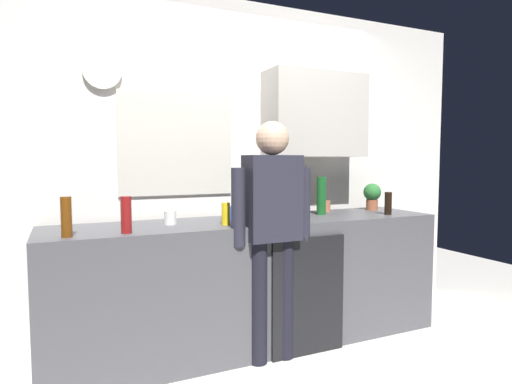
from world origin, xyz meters
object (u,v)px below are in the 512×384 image
Objects in this scene: dish_soap at (226,213)px; person_at_sink at (272,221)px; bottle_green_wine at (321,196)px; bottle_dark_sauce at (388,203)px; bottle_amber_beer at (66,217)px; bottle_red_vinegar at (126,215)px; cup_white_mug at (170,218)px; cup_terracotta_mug at (326,206)px; bottle_clear_soda at (260,204)px; potted_plant at (372,195)px; coffee_maker at (259,196)px; mixing_bowl at (288,213)px; cup_blue_mug at (231,213)px.

dish_soap is 0.31m from person_at_sink.
bottle_green_wine reaches higher than bottle_dark_sauce.
person_at_sink is (1.24, -0.10, -0.08)m from bottle_amber_beer.
cup_white_mug is at bearing 35.89° from bottle_red_vinegar.
bottle_red_vinegar is at bearing -166.32° from cup_terracotta_mug.
bottle_clear_soda is at bearing -25.70° from cup_white_mug.
bottle_clear_soda is at bearing -163.05° from potted_plant.
coffee_maker is 0.32m from mixing_bowl.
bottle_amber_beer is at bearing -179.11° from bottle_dark_sauce.
cup_terracotta_mug is 1.07m from dish_soap.
bottle_clear_soda is at bearing -147.40° from mixing_bowl.
mixing_bowl is (0.33, 0.21, -0.10)m from bottle_clear_soda.
person_at_sink is (0.15, -0.37, -0.02)m from cup_blue_mug.
person_at_sink reaches higher than cup_white_mug.
bottle_amber_beer is 1.13m from cup_blue_mug.
cup_white_mug is at bearing -163.14° from coffee_maker.
bottle_green_wine is 0.72m from person_at_sink.
bottle_green_wine is at bearing 154.99° from bottle_dark_sauce.
bottle_red_vinegar is 0.32m from bottle_amber_beer.
bottle_clear_soda is 1.27× the size of mixing_bowl.
person_at_sink is at bearing -6.07° from bottle_red_vinegar.
bottle_amber_beer is at bearing -172.02° from bottle_green_wine.
cup_blue_mug is (-0.31, -0.19, -0.10)m from coffee_maker.
potted_plant is 1.27m from person_at_sink.
cup_terracotta_mug reaches higher than mixing_bowl.
bottle_green_wine is 3.00× the size of cup_blue_mug.
bottle_red_vinegar is 2.39× the size of cup_terracotta_mug.
person_at_sink is (-1.19, -0.44, -0.10)m from potted_plant.
bottle_dark_sauce is 1.96× the size of cup_terracotta_mug.
bottle_clear_soda reaches higher than cup_white_mug.
dish_soap is (0.65, 0.07, -0.03)m from bottle_red_vinegar.
bottle_red_vinegar is 0.92m from person_at_sink.
cup_terracotta_mug is 0.40× the size of potted_plant.
bottle_dark_sauce is at bearing -6.45° from cup_white_mug.
bottle_amber_beer is 1.05× the size of mixing_bowl.
bottle_red_vinegar is 0.96× the size of bottle_amber_beer.
bottle_clear_soda is 0.40m from mixing_bowl.
bottle_dark_sauce is 0.84m from mixing_bowl.
mixing_bowl is (1.19, 0.17, -0.07)m from bottle_red_vinegar.
bottle_dark_sauce is at bearing 0.89° from bottle_amber_beer.
cup_white_mug is at bearing -178.49° from bottle_green_wine.
coffee_maker is 3.30× the size of cup_blue_mug.
bottle_green_wine is 0.77m from cup_blue_mug.
person_at_sink reaches higher than dish_soap.
coffee_maker is 1.10× the size of bottle_green_wine.
dish_soap reaches higher than cup_terracotta_mug.
bottle_amber_beer is at bearing 176.29° from person_at_sink.
potted_plant is at bearing 21.17° from person_at_sink.
cup_blue_mug is (-1.24, 0.23, -0.04)m from bottle_dark_sauce.
cup_terracotta_mug is at bearing 18.51° from dish_soap.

